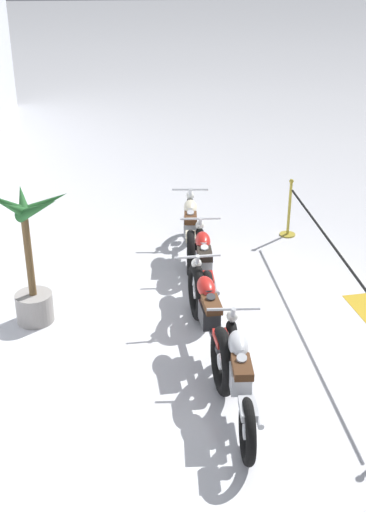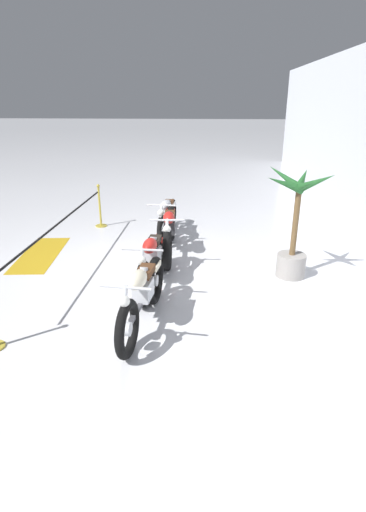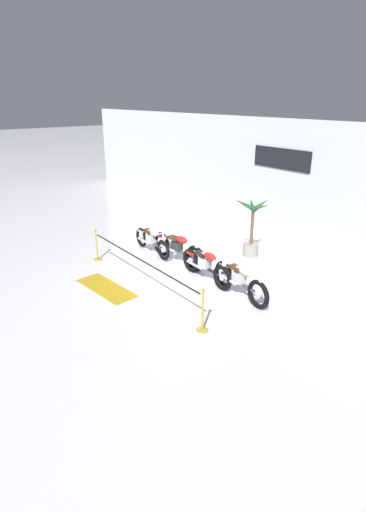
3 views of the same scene
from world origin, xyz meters
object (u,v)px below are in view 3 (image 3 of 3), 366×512
motorcycle_red_1 (178,249)px  stanchion_mid_left (203,317)px  motorcycle_red_2 (206,265)px  motorcycle_cream_3 (240,280)px  potted_palm_left_of_row (252,231)px  stanchion_far_left (119,255)px  motorcycle_silver_0 (152,240)px  floor_banner (106,288)px

motorcycle_red_1 → stanchion_mid_left: 3.96m
motorcycle_red_1 → motorcycle_red_2: (1.50, -0.13, -0.02)m
motorcycle_red_1 → motorcycle_cream_3: size_ratio=1.14×
potted_palm_left_of_row → stanchion_far_left: (-1.22, -4.16, -0.19)m
motorcycle_cream_3 → stanchion_mid_left: 1.94m
potted_palm_left_of_row → motorcycle_red_1: bearing=-113.0°
motorcycle_red_2 → stanchion_mid_left: 2.66m
motorcycle_silver_0 → floor_banner: size_ratio=1.05×
motorcycle_silver_0 → motorcycle_red_1: bearing=8.3°
motorcycle_cream_3 → stanchion_mid_left: stanchion_mid_left is taller
motorcycle_red_2 → stanchion_mid_left: (1.97, -1.77, -0.10)m
motorcycle_silver_0 → motorcycle_red_1: (1.21, 0.18, 0.02)m
motorcycle_cream_3 → stanchion_far_left: size_ratio=0.41×
stanchion_mid_left → floor_banner: 3.34m
motorcycle_red_2 → motorcycle_cream_3: (1.31, 0.05, 0.01)m
motorcycle_silver_0 → floor_banner: (1.44, -2.46, -0.45)m
motorcycle_red_2 → stanchion_far_left: (-1.76, -1.77, 0.20)m
motorcycle_red_1 → motorcycle_red_2: bearing=-5.0°
motorcycle_silver_0 → motorcycle_cream_3: 4.02m
motorcycle_red_1 → floor_banner: 2.69m
motorcycle_red_2 → potted_palm_left_of_row: size_ratio=1.10×
motorcycle_red_2 → stanchion_far_left: stanchion_far_left is taller
motorcycle_cream_3 → motorcycle_red_1: bearing=178.4°
motorcycle_cream_3 → stanchion_far_left: 3.58m
stanchion_far_left → motorcycle_cream_3: bearing=30.7°
motorcycle_red_1 → floor_banner: bearing=-84.9°
potted_palm_left_of_row → floor_banner: bearing=-98.4°
motorcycle_cream_3 → floor_banner: bearing=-135.3°
motorcycle_silver_0 → stanchion_mid_left: 4.99m
stanchion_far_left → motorcycle_red_1: bearing=82.1°
motorcycle_red_2 → motorcycle_cream_3: 1.31m
motorcycle_cream_3 → floor_banner: motorcycle_cream_3 is taller
motorcycle_silver_0 → stanchion_far_left: (0.94, -1.73, 0.20)m
potted_palm_left_of_row → motorcycle_silver_0: bearing=-131.7°
motorcycle_red_2 → floor_banner: motorcycle_red_2 is taller
potted_palm_left_of_row → floor_banner: (-0.72, -4.89, -0.84)m
stanchion_far_left → stanchion_mid_left: (3.74, -0.00, -0.30)m
motorcycle_red_2 → potted_palm_left_of_row: bearing=102.8°
motorcycle_silver_0 → motorcycle_red_1: size_ratio=0.87×
motorcycle_silver_0 → potted_palm_left_of_row: 3.28m
potted_palm_left_of_row → motorcycle_red_2: bearing=-77.2°
motorcycle_red_1 → motorcycle_red_2: 1.51m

